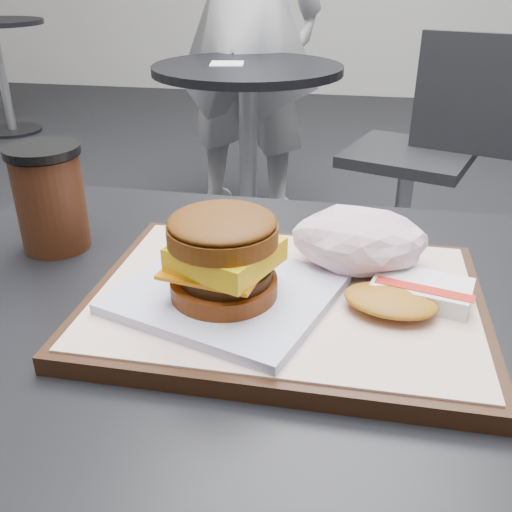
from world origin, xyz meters
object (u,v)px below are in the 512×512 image
object	(u,v)px
crumpled_wrapper	(360,240)
neighbor_chair	(430,143)
coffee_cup	(50,198)
neighbor_table	(248,119)
serving_tray	(285,301)
breakfast_sandwich	(225,265)
customer_table	(260,447)
patron	(244,7)
hash_brown	(408,294)

from	to	relation	value
crumpled_wrapper	neighbor_chair	bearing A→B (deg)	81.33
coffee_cup	neighbor_table	xyz separation A→B (m)	(-0.08, 1.55, -0.28)
serving_tray	crumpled_wrapper	distance (m)	0.10
serving_tray	neighbor_table	xyz separation A→B (m)	(-0.37, 1.64, -0.23)
coffee_cup	neighbor_table	distance (m)	1.58
breakfast_sandwich	coffee_cup	bearing A→B (deg)	153.79
customer_table	crumpled_wrapper	world-z (taller)	crumpled_wrapper
serving_tray	patron	world-z (taller)	patron
customer_table	neighbor_chair	distance (m)	1.63
neighbor_chair	breakfast_sandwich	bearing A→B (deg)	-102.32
serving_tray	crumpled_wrapper	xyz separation A→B (m)	(0.07, 0.07, 0.04)
hash_brown	crumpled_wrapper	bearing A→B (deg)	125.47
customer_table	serving_tray	xyz separation A→B (m)	(0.02, 0.01, 0.20)
hash_brown	coffee_cup	distance (m)	0.42
neighbor_table	coffee_cup	bearing A→B (deg)	-86.95
customer_table	coffee_cup	world-z (taller)	coffee_cup
crumpled_wrapper	neighbor_table	bearing A→B (deg)	105.63
hash_brown	neighbor_table	xyz separation A→B (m)	(-0.49, 1.64, -0.25)
neighbor_chair	neighbor_table	bearing A→B (deg)	175.60
neighbor_table	hash_brown	bearing A→B (deg)	-73.43
serving_tray	neighbor_chair	xyz separation A→B (m)	(0.30, 1.59, -0.27)
customer_table	crumpled_wrapper	size ratio (longest dim) A/B	5.83
customer_table	hash_brown	xyz separation A→B (m)	(0.14, 0.01, 0.22)
serving_tray	hash_brown	distance (m)	0.12
hash_brown	coffee_cup	world-z (taller)	coffee_cup
customer_table	patron	distance (m)	2.17
coffee_cup	neighbor_table	world-z (taller)	coffee_cup
neighbor_table	customer_table	bearing A→B (deg)	-78.02
neighbor_table	patron	distance (m)	0.59
coffee_cup	patron	world-z (taller)	patron
crumpled_wrapper	neighbor_chair	world-z (taller)	neighbor_chair
serving_tray	crumpled_wrapper	world-z (taller)	crumpled_wrapper
coffee_cup	neighbor_chair	bearing A→B (deg)	68.53
hash_brown	neighbor_chair	xyz separation A→B (m)	(0.18, 1.59, -0.29)
crumpled_wrapper	patron	world-z (taller)	patron
crumpled_wrapper	coffee_cup	xyz separation A→B (m)	(-0.36, 0.02, 0.01)
crumpled_wrapper	customer_table	bearing A→B (deg)	-141.36
hash_brown	neighbor_table	bearing A→B (deg)	106.57
neighbor_table	patron	world-z (taller)	patron
hash_brown	neighbor_chair	size ratio (longest dim) A/B	0.15
customer_table	crumpled_wrapper	distance (m)	0.26
customer_table	serving_tray	world-z (taller)	serving_tray
breakfast_sandwich	crumpled_wrapper	bearing A→B (deg)	38.07
crumpled_wrapper	neighbor_table	size ratio (longest dim) A/B	0.18
breakfast_sandwich	serving_tray	bearing A→B (deg)	26.83
breakfast_sandwich	neighbor_chair	world-z (taller)	breakfast_sandwich
customer_table	coffee_cup	bearing A→B (deg)	160.41
crumpled_wrapper	coffee_cup	size ratio (longest dim) A/B	1.10
hash_brown	patron	distance (m)	2.18
customer_table	neighbor_table	world-z (taller)	customer_table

